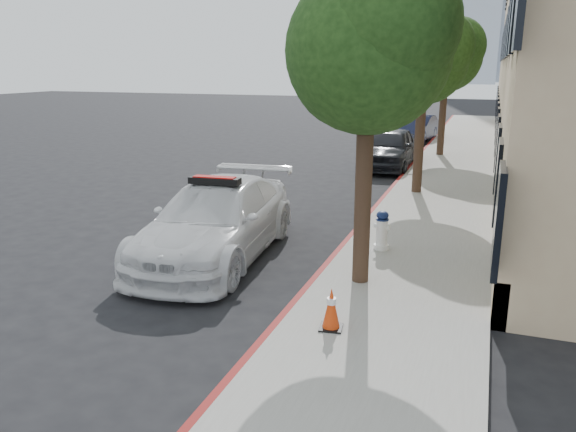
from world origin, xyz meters
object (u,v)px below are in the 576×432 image
(police_car, at_px, (216,220))
(parked_car_far, at_px, (417,128))
(traffic_cone, at_px, (331,308))
(parked_car_mid, at_px, (389,148))
(fire_hydrant, at_px, (382,231))

(police_car, xyz_separation_m, parked_car_far, (1.61, 20.49, -0.11))
(police_car, xyz_separation_m, traffic_cone, (3.32, -2.77, -0.33))
(parked_car_mid, height_order, parked_car_far, parked_car_mid)
(parked_car_far, relative_size, fire_hydrant, 5.00)
(traffic_cone, bearing_deg, fire_hydrant, 89.90)
(traffic_cone, bearing_deg, police_car, 140.17)
(fire_hydrant, bearing_deg, police_car, -151.38)
(parked_car_far, xyz_separation_m, traffic_cone, (1.72, -23.26, -0.23))
(police_car, distance_m, parked_car_far, 20.55)
(fire_hydrant, distance_m, traffic_cone, 4.04)
(parked_car_mid, height_order, traffic_cone, parked_car_mid)
(parked_car_mid, bearing_deg, traffic_cone, -83.14)
(police_car, distance_m, fire_hydrant, 3.57)
(police_car, distance_m, parked_car_mid, 12.08)
(police_car, height_order, traffic_cone, police_car)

